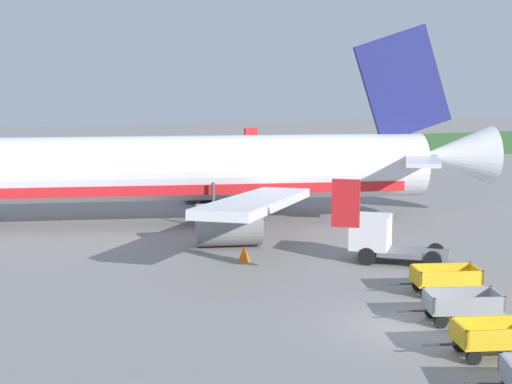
% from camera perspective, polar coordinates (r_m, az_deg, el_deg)
% --- Properties ---
extents(ground_plane, '(220.00, 220.00, 0.00)m').
position_cam_1_polar(ground_plane, '(27.24, 10.93, -9.66)').
color(ground_plane, gray).
extents(grass_strip, '(220.00, 28.00, 0.06)m').
position_cam_1_polar(grass_strip, '(84.00, -10.63, 2.69)').
color(grass_strip, '#3D7033').
rests_on(grass_strip, ground).
extents(airplane, '(37.40, 30.24, 11.34)m').
position_cam_1_polar(airplane, '(44.78, -5.25, 1.62)').
color(airplane, silver).
rests_on(airplane, ground).
extents(baggage_cart_second_in_row, '(3.62, 1.95, 1.07)m').
position_cam_1_polar(baggage_cart_second_in_row, '(25.03, 17.15, -10.10)').
color(baggage_cart_second_in_row, gold).
rests_on(baggage_cart_second_in_row, ground).
extents(baggage_cart_third_in_row, '(3.62, 2.04, 1.07)m').
position_cam_1_polar(baggage_cart_third_in_row, '(28.00, 14.83, -8.00)').
color(baggage_cart_third_in_row, gray).
rests_on(baggage_cart_third_in_row, ground).
extents(baggage_cart_fourth_in_row, '(3.62, 2.01, 1.07)m').
position_cam_1_polar(baggage_cart_fourth_in_row, '(31.31, 13.65, -6.19)').
color(baggage_cart_fourth_in_row, gold).
rests_on(baggage_cart_fourth_in_row, ground).
extents(service_truck_beside_carts, '(4.64, 4.15, 2.10)m').
position_cam_1_polar(service_truck_beside_carts, '(36.00, 9.12, -3.31)').
color(service_truck_beside_carts, slate).
rests_on(service_truck_beside_carts, ground).
extents(traffic_cone_near_plane, '(0.56, 0.56, 0.73)m').
position_cam_1_polar(traffic_cone_near_plane, '(35.73, -0.87, -4.50)').
color(traffic_cone_near_plane, orange).
rests_on(traffic_cone_near_plane, ground).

